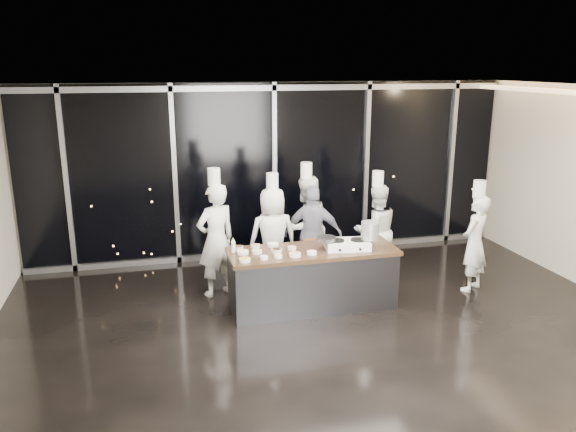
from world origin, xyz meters
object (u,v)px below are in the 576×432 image
object	(u,v)px
guest	(313,234)
chef_side	(475,242)
chef_far_left	(216,239)
chef_right	(376,230)
stove	(347,244)
frying_pan	(325,239)
demo_counter	(312,278)
stock_pot	(370,230)
chef_left	(273,236)
chef_center	(306,226)

from	to	relation	value
guest	chef_side	distance (m)	2.56
chef_far_left	chef_right	bearing A→B (deg)	159.36
stove	frying_pan	xyz separation A→B (m)	(-0.32, 0.05, 0.10)
chef_far_left	guest	world-z (taller)	chef_far_left
demo_counter	chef_right	world-z (taller)	chef_right
stock_pot	chef_left	distance (m)	1.69
frying_pan	stock_pot	xyz separation A→B (m)	(0.64, -0.10, 0.10)
demo_counter	frying_pan	xyz separation A→B (m)	(0.18, -0.03, 0.61)
chef_center	chef_right	bearing A→B (deg)	141.24
demo_counter	guest	distance (m)	1.13
stove	stock_pot	xyz separation A→B (m)	(0.32, -0.05, 0.20)
demo_counter	chef_far_left	world-z (taller)	chef_far_left
guest	chef_right	xyz separation A→B (m)	(1.09, -0.02, -0.00)
demo_counter	stock_pot	world-z (taller)	stock_pot
chef_left	chef_side	bearing A→B (deg)	158.73
stove	frying_pan	bearing A→B (deg)	-179.93
stove	chef_far_left	bearing A→B (deg)	161.32
guest	frying_pan	bearing A→B (deg)	104.60
demo_counter	stove	bearing A→B (deg)	-8.85
stock_pot	chef_right	xyz separation A→B (m)	(0.58, 1.13, -0.36)
stock_pot	demo_counter	bearing A→B (deg)	170.91
chef_right	chef_side	distance (m)	1.59
chef_right	demo_counter	bearing A→B (deg)	32.58
chef_center	stock_pot	bearing A→B (deg)	87.20
chef_left	chef_right	distance (m)	1.78
stove	frying_pan	distance (m)	0.34
stove	guest	distance (m)	1.13
demo_counter	chef_center	distance (m)	1.39
guest	chef_side	size ratio (longest dim) A/B	0.90
frying_pan	guest	world-z (taller)	guest
chef_side	chef_left	bearing A→B (deg)	-51.24
stove	stock_pot	bearing A→B (deg)	-1.32
chef_side	chef_right	bearing A→B (deg)	-71.04
stove	chef_left	xyz separation A→B (m)	(-0.87, 1.09, -0.14)
frying_pan	chef_side	world-z (taller)	chef_side
frying_pan	chef_left	world-z (taller)	chef_left
demo_counter	stock_pot	distance (m)	1.10
stock_pot	chef_center	distance (m)	1.56
chef_center	chef_right	xyz separation A→B (m)	(1.14, -0.30, -0.07)
demo_counter	chef_center	size ratio (longest dim) A/B	1.26
guest	stock_pot	bearing A→B (deg)	135.68
chef_side	guest	bearing A→B (deg)	-56.30
chef_center	frying_pan	bearing A→B (deg)	62.16
frying_pan	stock_pot	world-z (taller)	stock_pot
demo_counter	chef_center	xyz separation A→B (m)	(0.27, 1.30, 0.42)
stock_pot	chef_side	xyz separation A→B (m)	(1.84, 0.16, -0.37)
chef_far_left	chef_right	world-z (taller)	chef_far_left
demo_counter	chef_right	bearing A→B (deg)	35.42
chef_center	chef_side	xyz separation A→B (m)	(2.40, -1.27, -0.07)
demo_counter	guest	bearing A→B (deg)	72.92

